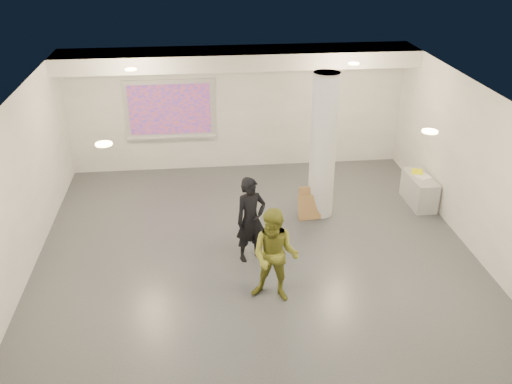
{
  "coord_description": "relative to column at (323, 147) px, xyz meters",
  "views": [
    {
      "loc": [
        -0.99,
        -8.6,
        5.66
      ],
      "look_at": [
        0.0,
        0.4,
        1.25
      ],
      "focal_mm": 40.0,
      "sensor_mm": 36.0,
      "label": 1
    }
  ],
  "objects": [
    {
      "name": "floor",
      "position": [
        -1.5,
        -1.8,
        -1.5
      ],
      "size": [
        8.0,
        9.0,
        0.01
      ],
      "primitive_type": "cube",
      "color": "#3C3F44",
      "rests_on": "ground"
    },
    {
      "name": "ceiling",
      "position": [
        -1.5,
        -1.8,
        1.5
      ],
      "size": [
        8.0,
        9.0,
        0.01
      ],
      "primitive_type": "cube",
      "color": "white",
      "rests_on": "floor"
    },
    {
      "name": "wall_back",
      "position": [
        -1.5,
        2.7,
        0.0
      ],
      "size": [
        8.0,
        0.01,
        3.0
      ],
      "primitive_type": "cube",
      "color": "silver",
      "rests_on": "floor"
    },
    {
      "name": "wall_left",
      "position": [
        -5.5,
        -1.8,
        0.0
      ],
      "size": [
        0.01,
        9.0,
        3.0
      ],
      "primitive_type": "cube",
      "color": "silver",
      "rests_on": "floor"
    },
    {
      "name": "wall_right",
      "position": [
        2.5,
        -1.8,
        0.0
      ],
      "size": [
        0.01,
        9.0,
        3.0
      ],
      "primitive_type": "cube",
      "color": "silver",
      "rests_on": "floor"
    },
    {
      "name": "soffit_band",
      "position": [
        -1.5,
        2.15,
        1.32
      ],
      "size": [
        8.0,
        1.1,
        0.36
      ],
      "primitive_type": "cube",
      "color": "silver",
      "rests_on": "ceiling"
    },
    {
      "name": "downlight_nw",
      "position": [
        -3.7,
        0.7,
        1.48
      ],
      "size": [
        0.22,
        0.22,
        0.02
      ],
      "primitive_type": "cylinder",
      "color": "#FFC781",
      "rests_on": "ceiling"
    },
    {
      "name": "downlight_ne",
      "position": [
        0.7,
        0.7,
        1.48
      ],
      "size": [
        0.22,
        0.22,
        0.02
      ],
      "primitive_type": "cylinder",
      "color": "#FFC781",
      "rests_on": "ceiling"
    },
    {
      "name": "downlight_sw",
      "position": [
        -3.7,
        -3.3,
        1.48
      ],
      "size": [
        0.22,
        0.22,
        0.02
      ],
      "primitive_type": "cylinder",
      "color": "#FFC781",
      "rests_on": "ceiling"
    },
    {
      "name": "downlight_se",
      "position": [
        0.7,
        -3.3,
        1.48
      ],
      "size": [
        0.22,
        0.22,
        0.02
      ],
      "primitive_type": "cylinder",
      "color": "#FFC781",
      "rests_on": "ceiling"
    },
    {
      "name": "column",
      "position": [
        0.0,
        0.0,
        0.0
      ],
      "size": [
        0.52,
        0.52,
        3.0
      ],
      "primitive_type": "cylinder",
      "color": "silver",
      "rests_on": "floor"
    },
    {
      "name": "projection_screen",
      "position": [
        -3.1,
        2.65,
        0.03
      ],
      "size": [
        2.1,
        0.13,
        1.42
      ],
      "color": "silver",
      "rests_on": "wall_back"
    },
    {
      "name": "credenza",
      "position": [
        2.22,
        0.21,
        -1.18
      ],
      "size": [
        0.46,
        1.09,
        0.63
      ],
      "primitive_type": "cube",
      "rotation": [
        0.0,
        0.0,
        0.01
      ],
      "color": "#9C9FA1",
      "rests_on": "floor"
    },
    {
      "name": "papers_stack",
      "position": [
        2.26,
        0.22,
        -0.85
      ],
      "size": [
        0.36,
        0.41,
        0.02
      ],
      "primitive_type": "cube",
      "rotation": [
        0.0,
        0.0,
        0.33
      ],
      "color": "white",
      "rests_on": "credenza"
    },
    {
      "name": "postit_pad",
      "position": [
        2.22,
        0.43,
        -0.85
      ],
      "size": [
        0.31,
        0.37,
        0.03
      ],
      "primitive_type": "cube",
      "rotation": [
        0.0,
        0.0,
        -0.32
      ],
      "color": "#F6F701",
      "rests_on": "credenza"
    },
    {
      "name": "cardboard_back",
      "position": [
        -0.16,
        -0.09,
        -1.17
      ],
      "size": [
        0.61,
        0.15,
        0.67
      ],
      "primitive_type": "cube",
      "rotation": [
        -0.09,
        0.0,
        0.06
      ],
      "color": "#9C7341",
      "rests_on": "floor"
    },
    {
      "name": "cardboard_front",
      "position": [
        -0.26,
        -0.22,
        -1.24
      ],
      "size": [
        0.48,
        0.18,
        0.52
      ],
      "primitive_type": "cube",
      "rotation": [
        -0.2,
        0.0,
        0.07
      ],
      "color": "#9C7341",
      "rests_on": "floor"
    },
    {
      "name": "woman",
      "position": [
        -1.61,
        -1.58,
        -0.7
      ],
      "size": [
        0.68,
        0.57,
        1.59
      ],
      "primitive_type": "imported",
      "rotation": [
        0.0,
        0.0,
        0.38
      ],
      "color": "black",
      "rests_on": "floor"
    },
    {
      "name": "man",
      "position": [
        -1.35,
        -2.82,
        -0.69
      ],
      "size": [
        0.95,
        0.85,
        1.61
      ],
      "primitive_type": "imported",
      "rotation": [
        0.0,
        0.0,
        -0.36
      ],
      "color": "olive",
      "rests_on": "floor"
    }
  ]
}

